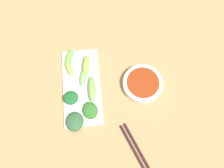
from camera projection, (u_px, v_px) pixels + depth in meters
name	position (u px, v px, depth m)	size (l,w,h in m)	color
tabletop	(99.00, 87.00, 0.87)	(2.10, 2.10, 0.02)	#90724B
sauce_bowl	(143.00, 84.00, 0.85)	(0.15, 0.15, 0.03)	silver
serving_plate	(82.00, 87.00, 0.86)	(0.14, 0.30, 0.01)	silver
broccoli_stalk_0	(92.00, 89.00, 0.83)	(0.03, 0.10, 0.03)	#68B04D
broccoli_stalk_1	(69.00, 58.00, 0.88)	(0.03, 0.08, 0.02)	#5EAF44
broccoli_stalk_2	(69.00, 68.00, 0.86)	(0.02, 0.07, 0.02)	#78A643
broccoli_leafy_3	(71.00, 98.00, 0.83)	(0.06, 0.05, 0.02)	#185023
broccoli_leafy_4	(90.00, 110.00, 0.81)	(0.05, 0.06, 0.02)	#275B23
broccoli_stalk_5	(83.00, 76.00, 0.85)	(0.02, 0.08, 0.02)	#6BAF59
broccoli_leafy_6	(75.00, 122.00, 0.79)	(0.06, 0.07, 0.03)	#294E2E
broccoli_stalk_7	(86.00, 65.00, 0.86)	(0.03, 0.09, 0.03)	#749F40
chopsticks	(139.00, 155.00, 0.78)	(0.11, 0.22, 0.01)	black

